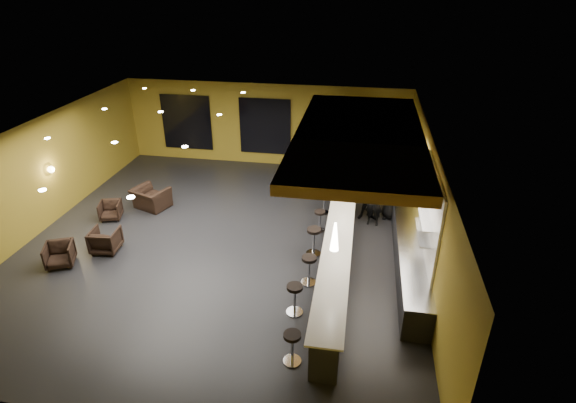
% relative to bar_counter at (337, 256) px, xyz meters
% --- Properties ---
extents(floor, '(12.00, 13.00, 0.10)m').
position_rel_bar_counter_xyz_m(floor, '(-3.65, 1.00, -0.55)').
color(floor, black).
rests_on(floor, ground).
extents(ceiling, '(12.00, 13.00, 0.10)m').
position_rel_bar_counter_xyz_m(ceiling, '(-3.65, 1.00, 3.05)').
color(ceiling, black).
extents(wall_back, '(12.00, 0.10, 3.50)m').
position_rel_bar_counter_xyz_m(wall_back, '(-3.65, 7.55, 1.25)').
color(wall_back, olive).
rests_on(wall_back, floor).
extents(wall_front, '(12.00, 0.10, 3.50)m').
position_rel_bar_counter_xyz_m(wall_front, '(-3.65, -5.55, 1.25)').
color(wall_front, olive).
rests_on(wall_front, floor).
extents(wall_left, '(0.10, 13.00, 3.50)m').
position_rel_bar_counter_xyz_m(wall_left, '(-9.70, 1.00, 1.25)').
color(wall_left, olive).
rests_on(wall_left, floor).
extents(wall_right, '(0.10, 13.00, 3.50)m').
position_rel_bar_counter_xyz_m(wall_right, '(2.40, 1.00, 1.25)').
color(wall_right, olive).
rests_on(wall_right, floor).
extents(wood_soffit, '(3.60, 8.00, 0.28)m').
position_rel_bar_counter_xyz_m(wood_soffit, '(0.35, 2.00, 2.86)').
color(wood_soffit, '#AC7832').
rests_on(wood_soffit, ceiling).
extents(window_left, '(2.20, 0.06, 2.40)m').
position_rel_bar_counter_xyz_m(window_left, '(-7.15, 7.44, 1.20)').
color(window_left, black).
rests_on(window_left, wall_back).
extents(window_center, '(2.20, 0.06, 2.40)m').
position_rel_bar_counter_xyz_m(window_center, '(-3.65, 7.44, 1.20)').
color(window_center, black).
rests_on(window_center, wall_back).
extents(window_right, '(2.20, 0.06, 2.40)m').
position_rel_bar_counter_xyz_m(window_right, '(-0.65, 7.44, 1.20)').
color(window_right, black).
rests_on(window_right, wall_back).
extents(tile_backsplash, '(0.06, 3.20, 2.40)m').
position_rel_bar_counter_xyz_m(tile_backsplash, '(2.31, 0.00, 1.50)').
color(tile_backsplash, white).
rests_on(tile_backsplash, wall_right).
extents(bar_counter, '(0.60, 8.00, 1.00)m').
position_rel_bar_counter_xyz_m(bar_counter, '(0.00, 0.00, 0.00)').
color(bar_counter, black).
rests_on(bar_counter, floor).
extents(bar_top, '(0.78, 8.10, 0.05)m').
position_rel_bar_counter_xyz_m(bar_top, '(0.00, 0.00, 0.52)').
color(bar_top, white).
rests_on(bar_top, bar_counter).
extents(prep_counter, '(0.70, 6.00, 0.86)m').
position_rel_bar_counter_xyz_m(prep_counter, '(2.00, 0.50, -0.07)').
color(prep_counter, black).
rests_on(prep_counter, floor).
extents(prep_top, '(0.72, 6.00, 0.03)m').
position_rel_bar_counter_xyz_m(prep_top, '(2.00, 0.50, 0.39)').
color(prep_top, silver).
rests_on(prep_top, prep_counter).
extents(wall_shelf_lower, '(0.30, 1.50, 0.03)m').
position_rel_bar_counter_xyz_m(wall_shelf_lower, '(2.17, -0.20, 1.10)').
color(wall_shelf_lower, silver).
rests_on(wall_shelf_lower, wall_right).
extents(wall_shelf_upper, '(0.30, 1.50, 0.03)m').
position_rel_bar_counter_xyz_m(wall_shelf_upper, '(2.17, -0.20, 1.55)').
color(wall_shelf_upper, silver).
rests_on(wall_shelf_upper, wall_right).
extents(column, '(0.60, 0.60, 3.50)m').
position_rel_bar_counter_xyz_m(column, '(0.00, 4.60, 1.25)').
color(column, olive).
rests_on(column, floor).
extents(wall_sconce, '(0.22, 0.22, 0.22)m').
position_rel_bar_counter_xyz_m(wall_sconce, '(-9.53, 1.50, 1.30)').
color(wall_sconce, '#FFE5B2').
rests_on(wall_sconce, wall_left).
extents(pendant_0, '(0.20, 0.20, 0.70)m').
position_rel_bar_counter_xyz_m(pendant_0, '(0.00, -2.00, 1.85)').
color(pendant_0, white).
rests_on(pendant_0, wood_soffit).
extents(pendant_1, '(0.20, 0.20, 0.70)m').
position_rel_bar_counter_xyz_m(pendant_1, '(0.00, 0.50, 1.85)').
color(pendant_1, white).
rests_on(pendant_1, wood_soffit).
extents(pendant_2, '(0.20, 0.20, 0.70)m').
position_rel_bar_counter_xyz_m(pendant_2, '(0.00, 3.00, 1.85)').
color(pendant_2, white).
rests_on(pendant_2, wood_soffit).
extents(staff_a, '(0.61, 0.44, 1.56)m').
position_rel_bar_counter_xyz_m(staff_a, '(1.02, 2.83, 0.28)').
color(staff_a, black).
rests_on(staff_a, floor).
extents(staff_b, '(0.85, 0.67, 1.70)m').
position_rel_bar_counter_xyz_m(staff_b, '(0.91, 3.15, 0.35)').
color(staff_b, black).
rests_on(staff_b, floor).
extents(staff_c, '(0.95, 0.75, 1.71)m').
position_rel_bar_counter_xyz_m(staff_c, '(1.60, 3.36, 0.35)').
color(staff_c, black).
rests_on(staff_c, floor).
extents(armchair_a, '(0.98, 0.99, 0.69)m').
position_rel_bar_counter_xyz_m(armchair_a, '(-7.87, -1.05, -0.15)').
color(armchair_a, black).
rests_on(armchair_a, floor).
extents(armchair_b, '(0.85, 0.87, 0.73)m').
position_rel_bar_counter_xyz_m(armchair_b, '(-6.96, -0.14, -0.13)').
color(armchair_b, black).
rests_on(armchair_b, floor).
extents(armchair_c, '(0.85, 0.86, 0.63)m').
position_rel_bar_counter_xyz_m(armchair_c, '(-7.83, 1.72, -0.18)').
color(armchair_c, black).
rests_on(armchair_c, floor).
extents(armchair_d, '(1.44, 1.35, 0.75)m').
position_rel_bar_counter_xyz_m(armchair_d, '(-6.82, 2.71, -0.12)').
color(armchair_d, black).
rests_on(armchair_d, floor).
extents(bar_stool_0, '(0.40, 0.40, 0.79)m').
position_rel_bar_counter_xyz_m(bar_stool_0, '(-0.70, -3.52, 0.01)').
color(bar_stool_0, silver).
rests_on(bar_stool_0, floor).
extents(bar_stool_1, '(0.42, 0.42, 0.83)m').
position_rel_bar_counter_xyz_m(bar_stool_1, '(-0.90, -1.95, 0.03)').
color(bar_stool_1, silver).
rests_on(bar_stool_1, floor).
extents(bar_stool_2, '(0.43, 0.43, 0.84)m').
position_rel_bar_counter_xyz_m(bar_stool_2, '(-0.70, -0.70, 0.04)').
color(bar_stool_2, silver).
rests_on(bar_stool_2, floor).
extents(bar_stool_3, '(0.44, 0.44, 0.87)m').
position_rel_bar_counter_xyz_m(bar_stool_3, '(-0.74, 0.73, 0.06)').
color(bar_stool_3, silver).
rests_on(bar_stool_3, floor).
extents(bar_stool_4, '(0.37, 0.37, 0.73)m').
position_rel_bar_counter_xyz_m(bar_stool_4, '(-0.71, 2.09, -0.03)').
color(bar_stool_4, silver).
rests_on(bar_stool_4, floor).
extents(bar_stool_5, '(0.40, 0.40, 0.78)m').
position_rel_bar_counter_xyz_m(bar_stool_5, '(-0.68, 3.33, 0.00)').
color(bar_stool_5, silver).
rests_on(bar_stool_5, floor).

